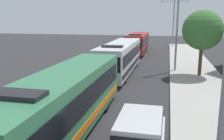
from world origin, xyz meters
The scene contains 7 objects.
bus_lead centered at (-1.30, 12.10, 1.69)m, with size 2.58×12.22×3.21m.
bus_second_in_line centered at (-1.30, 25.98, 1.69)m, with size 2.58×12.37×3.21m.
bus_middle centered at (-1.30, 40.21, 1.69)m, with size 2.58×10.54×3.21m.
white_suv centered at (2.40, 10.38, 1.03)m, with size 1.86×4.80×1.90m.
streetlamp_mid centered at (4.10, 27.89, 5.20)m, with size 5.44×0.28×8.30m.
streetlamp_far centered at (4.10, 50.69, 5.31)m, with size 5.05×0.28×8.56m.
roadside_tree centered at (6.33, 26.10, 4.38)m, with size 3.67×3.67×6.08m.
Camera 1 is at (3.30, 1.74, 5.53)m, focal length 39.92 mm.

